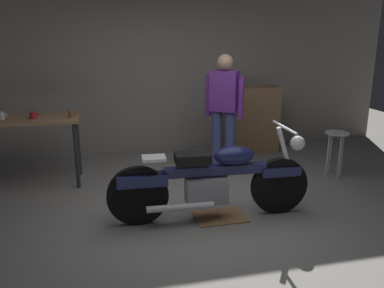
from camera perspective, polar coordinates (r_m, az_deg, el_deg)
ground_plane at (r=4.37m, az=1.88°, el=-10.71°), size 12.00×12.00×0.00m
back_wall at (r=6.67m, az=-4.35°, el=12.30°), size 8.00×0.12×3.10m
workbench at (r=5.48m, az=-22.67°, el=2.31°), size 1.30×0.64×0.90m
motorcycle at (r=4.21m, az=2.98°, el=-5.11°), size 2.19×0.60×1.00m
person_standing at (r=5.64m, az=4.65°, el=5.26°), size 0.48×0.40×1.67m
shop_stool at (r=5.77m, az=20.09°, el=0.24°), size 0.32×0.32×0.64m
wooden_dresser at (r=6.70m, az=8.77°, el=3.54°), size 0.80×0.47×1.10m
drip_tray at (r=4.41m, az=4.07°, el=-10.38°), size 0.56×0.40×0.01m
mug_red_diner at (r=5.39m, az=-21.97°, el=3.89°), size 0.11×0.08×0.09m
mug_white_ceramic at (r=5.50m, az=-25.82°, el=3.70°), size 0.11×0.08×0.09m
mug_brown_stoneware at (r=5.29m, az=-16.97°, el=4.21°), size 0.11×0.08×0.10m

